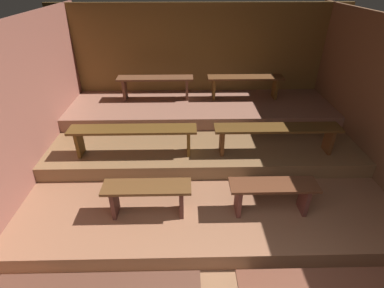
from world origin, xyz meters
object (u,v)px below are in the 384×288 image
(bench_lower_left, at_px, (147,193))
(bench_middle_right, at_px, (277,132))
(bench_upper_right, at_px, (245,82))
(bench_floor_right, at_px, (337,288))
(bench_upper_left, at_px, (155,82))
(bench_lower_right, at_px, (272,192))
(bench_middle_left, at_px, (133,134))

(bench_lower_left, relative_size, bench_middle_right, 0.57)
(bench_lower_left, bearing_deg, bench_upper_right, 58.68)
(bench_lower_left, distance_m, bench_upper_right, 3.17)
(bench_floor_right, distance_m, bench_lower_left, 2.19)
(bench_floor_right, xyz_separation_m, bench_upper_right, (-0.24, 3.81, 0.67))
(bench_floor_right, height_order, bench_upper_left, bench_upper_left)
(bench_middle_right, bearing_deg, bench_upper_right, 97.03)
(bench_middle_right, relative_size, bench_upper_left, 1.29)
(bench_lower_right, distance_m, bench_upper_right, 2.72)
(bench_upper_right, bearing_deg, bench_floor_right, -86.46)
(bench_lower_right, relative_size, bench_upper_left, 0.74)
(bench_lower_right, height_order, bench_upper_left, bench_upper_left)
(bench_middle_right, bearing_deg, bench_floor_right, -89.10)
(bench_upper_right, bearing_deg, bench_middle_left, -139.71)
(bench_floor_right, bearing_deg, bench_lower_left, 148.63)
(bench_floor_right, xyz_separation_m, bench_lower_right, (-0.34, 1.14, 0.20))
(bench_floor_right, xyz_separation_m, bench_upper_left, (-1.96, 3.81, 0.67))
(bench_floor_right, distance_m, bench_middle_left, 3.10)
(bench_lower_right, xyz_separation_m, bench_upper_right, (0.10, 2.68, 0.47))
(bench_lower_right, bearing_deg, bench_middle_right, 73.83)
(bench_middle_right, height_order, bench_upper_left, bench_upper_left)
(bench_floor_right, relative_size, bench_lower_right, 1.75)
(bench_floor_right, distance_m, bench_middle_right, 2.22)
(bench_lower_left, relative_size, bench_middle_left, 0.57)
(bench_middle_right, distance_m, bench_upper_right, 1.66)
(bench_lower_right, bearing_deg, bench_upper_right, 87.87)
(bench_middle_right, bearing_deg, bench_lower_left, -150.40)
(bench_middle_left, height_order, bench_upper_left, bench_upper_left)
(bench_lower_right, bearing_deg, bench_middle_left, 150.40)
(bench_middle_right, bearing_deg, bench_lower_right, -106.17)
(bench_floor_right, height_order, bench_upper_right, bench_upper_right)
(bench_lower_right, bearing_deg, bench_floor_right, -73.54)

